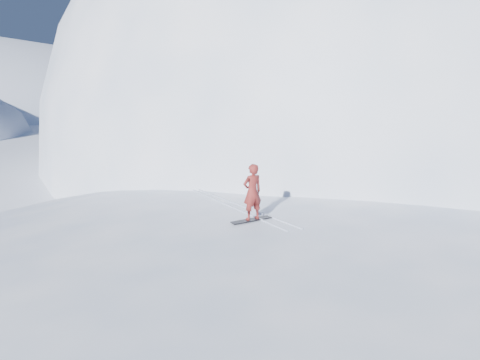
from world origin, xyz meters
The scene contains 8 objects.
ground centered at (0.00, 0.00, 0.00)m, with size 400.00×400.00×0.00m, color white.
near_ridge centered at (1.00, 3.00, 0.00)m, with size 36.00×28.00×4.80m, color white.
summit_peak centered at (22.00, 26.00, 0.00)m, with size 60.00×56.00×56.00m, color white.
peak_shoulder centered at (10.00, 20.00, 0.00)m, with size 28.00×24.00×18.00m, color white.
wind_bumps centered at (-0.56, 2.12, 0.00)m, with size 16.00×14.40×1.00m.
snowboard centered at (-0.83, 3.55, 2.41)m, with size 1.46×0.27×0.02m, color black.
snowboarder centered at (-0.83, 3.55, 3.32)m, with size 0.65×0.43×1.79m, color maroon.
board_tracks centered at (-0.68, 5.08, 2.42)m, with size 1.70×5.90×0.04m.
Camera 1 is at (-6.23, -8.27, 6.64)m, focal length 32.00 mm.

